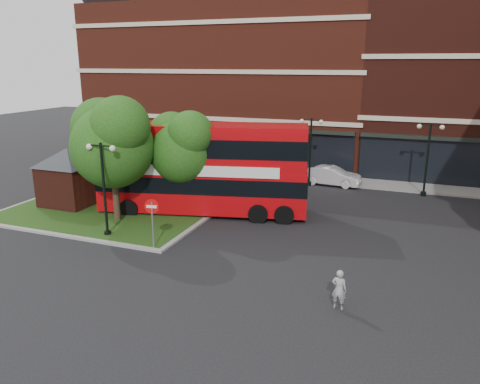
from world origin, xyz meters
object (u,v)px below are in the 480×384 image
at_px(bus, 203,163).
at_px(woman, 339,289).
at_px(car_silver, 211,168).
at_px(car_white, 332,176).

bearing_deg(bus, woman, -55.37).
relative_size(bus, car_silver, 3.17).
height_order(car_silver, car_white, car_white).
bearing_deg(woman, car_silver, -45.36).
distance_m(bus, car_white, 11.49).
xyz_separation_m(bus, car_silver, (-3.51, 8.77, -2.42)).
relative_size(woman, car_white, 0.37).
relative_size(woman, car_silver, 0.39).
distance_m(car_silver, car_white, 9.62).
bearing_deg(car_silver, woman, -148.05).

